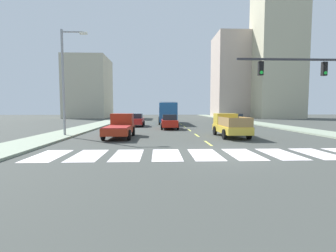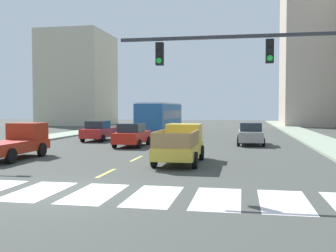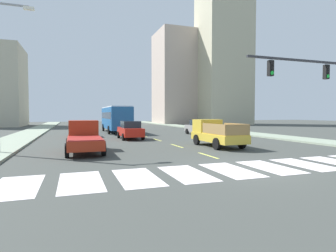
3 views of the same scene
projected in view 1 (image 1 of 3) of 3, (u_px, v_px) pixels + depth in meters
ground_plane at (224, 154)px, 12.56m from camera, size 160.00×160.00×0.00m
sidewalk_right at (279, 126)px, 30.98m from camera, size 3.21×110.00×0.15m
sidewalk_left at (89, 127)px, 30.00m from camera, size 3.21×110.00×0.15m
crosswalk_stripe_0 at (48, 156)px, 12.19m from camera, size 1.48×3.23×0.01m
crosswalk_stripe_1 at (88, 155)px, 12.28m from camera, size 1.48×3.23×0.01m
crosswalk_stripe_2 at (128, 155)px, 12.36m from camera, size 1.48×3.23×0.01m
crosswalk_stripe_3 at (167, 155)px, 12.44m from camera, size 1.48×3.23×0.01m
crosswalk_stripe_4 at (205, 154)px, 12.52m from camera, size 1.48×3.23×0.01m
crosswalk_stripe_5 at (243, 154)px, 12.60m from camera, size 1.48×3.23×0.01m
crosswalk_stripe_6 at (280, 154)px, 12.68m from camera, size 1.48×3.23×0.01m
crosswalk_stripe_7 at (317, 154)px, 12.76m from camera, size 1.48×3.23×0.01m
lane_dash_0 at (208, 143)px, 16.55m from camera, size 0.16×2.40×0.01m
lane_dash_1 at (197, 135)px, 21.53m from camera, size 0.16×2.40×0.01m
lane_dash_2 at (189, 130)px, 26.51m from camera, size 0.16×2.40×0.01m
lane_dash_3 at (185, 127)px, 31.49m from camera, size 0.16×2.40×0.01m
lane_dash_4 at (181, 124)px, 36.48m from camera, size 0.16×2.40×0.01m
lane_dash_5 at (178, 122)px, 41.46m from camera, size 0.16×2.40×0.01m
lane_dash_6 at (176, 121)px, 46.44m from camera, size 0.16×2.40×0.01m
lane_dash_7 at (174, 120)px, 51.42m from camera, size 0.16×2.40×0.01m
pickup_stakebed at (229, 126)px, 20.58m from camera, size 2.18×5.20×1.96m
pickup_dark at (120, 126)px, 20.05m from camera, size 2.18×5.20×1.96m
city_bus at (167, 111)px, 37.93m from camera, size 2.72×10.80×3.32m
sedan_mid at (234, 120)px, 31.32m from camera, size 2.02×4.40×1.72m
sedan_near_right at (169, 122)px, 28.06m from camera, size 2.02×4.40×1.72m
sedan_near_left at (137, 120)px, 32.26m from camera, size 2.02×4.40×1.72m
streetlight_left at (65, 78)px, 20.11m from camera, size 2.20×0.28×9.00m
block_mid_left at (89, 88)px, 61.58m from camera, size 10.19×11.70×15.36m
block_mid_right at (229, 77)px, 65.48m from camera, size 8.13×10.69×22.28m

